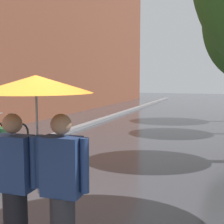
{
  "coord_description": "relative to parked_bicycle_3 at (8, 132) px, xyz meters",
  "views": [
    {
      "loc": [
        2.26,
        -2.68,
        2.01
      ],
      "look_at": [
        0.18,
        2.97,
        1.35
      ],
      "focal_mm": 49.2,
      "sensor_mm": 36.0,
      "label": 1
    }
  ],
  "objects": [
    {
      "name": "parked_bicycle_3",
      "position": [
        0.0,
        0.0,
        0.0
      ],
      "size": [
        1.14,
        0.79,
        0.96
      ],
      "color": "black",
      "rests_on": "ground"
    },
    {
      "name": "couple_under_umbrella",
      "position": [
        4.36,
        -4.88,
        1.02
      ],
      "size": [
        1.18,
        1.18,
        2.04
      ],
      "color": "black",
      "rests_on": "ground"
    },
    {
      "name": "litter_bin",
      "position": [
        1.26,
        -1.7,
        0.05
      ],
      "size": [
        0.44,
        0.44,
        0.85
      ],
      "primitive_type": "cylinder",
      "color": "#1E4C28",
      "rests_on": "ground"
    },
    {
      "name": "kerb_strip",
      "position": [
        0.7,
        5.14,
        -0.32
      ],
      "size": [
        0.3,
        36.0,
        0.12
      ],
      "primitive_type": "cube",
      "color": "slate",
      "rests_on": "ground"
    }
  ]
}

